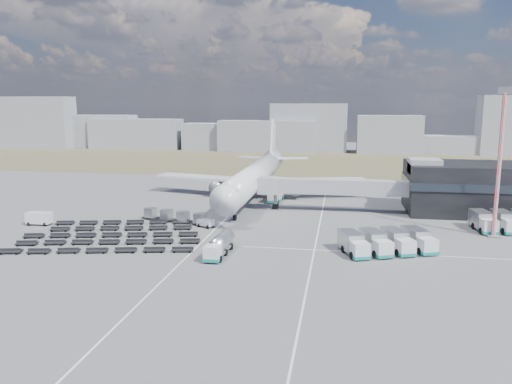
# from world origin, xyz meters

# --- Properties ---
(ground) EXTENTS (420.00, 420.00, 0.00)m
(ground) POSITION_xyz_m (0.00, 0.00, 0.00)
(ground) COLOR #565659
(ground) RESTS_ON ground
(grass_strip) EXTENTS (420.00, 90.00, 0.01)m
(grass_strip) POSITION_xyz_m (0.00, 110.00, 0.01)
(grass_strip) COLOR brown
(grass_strip) RESTS_ON ground
(lane_markings) EXTENTS (47.12, 110.00, 0.01)m
(lane_markings) POSITION_xyz_m (9.77, 3.00, 0.01)
(lane_markings) COLOR silver
(lane_markings) RESTS_ON ground
(terminal) EXTENTS (30.40, 16.40, 11.00)m
(terminal) POSITION_xyz_m (47.77, 23.96, 5.25)
(terminal) COLOR black
(terminal) RESTS_ON ground
(jet_bridge) EXTENTS (30.30, 3.80, 7.05)m
(jet_bridge) POSITION_xyz_m (15.90, 20.42, 5.05)
(jet_bridge) COLOR #939399
(jet_bridge) RESTS_ON ground
(airliner) EXTENTS (51.59, 64.53, 17.62)m
(airliner) POSITION_xyz_m (0.00, 32.38, 5.29)
(airliner) COLOR silver
(airliner) RESTS_ON ground
(skyline) EXTENTS (301.02, 19.58, 25.41)m
(skyline) POSITION_xyz_m (-22.81, 148.89, 9.56)
(skyline) COLOR gray
(skyline) RESTS_ON ground
(fuel_tanker) EXTENTS (2.62, 9.18, 2.94)m
(fuel_tanker) POSITION_xyz_m (2.43, -12.92, 1.47)
(fuel_tanker) COLOR silver
(fuel_tanker) RESTS_ON ground
(pushback_tug) EXTENTS (3.34, 2.72, 1.35)m
(pushback_tug) POSITION_xyz_m (-4.00, 2.94, 0.68)
(pushback_tug) COLOR silver
(pushback_tug) RESTS_ON ground
(utility_van) EXTENTS (4.50, 2.23, 2.34)m
(utility_van) POSITION_xyz_m (-34.42, -0.66, 1.17)
(utility_van) COLOR silver
(utility_van) RESTS_ON ground
(catering_truck) EXTENTS (3.02, 6.41, 2.86)m
(catering_truck) POSITION_xyz_m (5.16, 28.35, 1.46)
(catering_truck) COLOR silver
(catering_truck) RESTS_ON ground
(service_trucks_near) EXTENTS (14.70, 11.41, 2.88)m
(service_trucks_near) POSITION_xyz_m (26.61, -7.25, 1.57)
(service_trucks_near) COLOR silver
(service_trucks_near) RESTS_ON ground
(uld_row) EXTENTS (13.97, 5.41, 1.94)m
(uld_row) POSITION_xyz_m (-10.79, 5.76, 1.16)
(uld_row) COLOR black
(uld_row) RESTS_ON ground
(baggage_dollies) EXTENTS (31.14, 24.66, 0.76)m
(baggage_dollies) POSITION_xyz_m (-17.59, -6.46, 0.38)
(baggage_dollies) COLOR black
(baggage_dollies) RESTS_ON ground
(floodlight_mast) EXTENTS (2.33, 1.89, 24.44)m
(floodlight_mast) POSITION_xyz_m (44.84, 4.61, 12.25)
(floodlight_mast) COLOR red
(floodlight_mast) RESTS_ON ground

